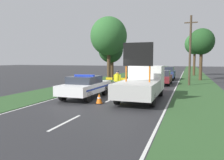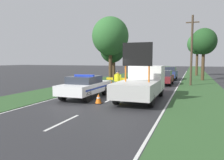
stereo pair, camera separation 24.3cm
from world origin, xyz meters
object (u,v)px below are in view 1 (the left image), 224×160
object	(u,v)px
police_car	(85,86)
road_barrier	(126,80)
roadside_tree_mid_right	(112,41)
roadside_tree_far_left	(195,44)
queued_car_wagon_maroon	(161,77)
traffic_cone_behind_barrier	(151,87)
work_truck	(143,83)
roadside_tree_near_right	(202,42)
police_officer	(117,80)
pedestrian_civilian	(134,79)
traffic_cone_near_police	(125,85)
queued_car_hatch_blue	(167,73)
roadside_tree_mid_left	(109,36)
roadside_tree_near_left	(111,50)
utility_pole	(190,50)
traffic_cone_centre_front	(99,99)
traffic_cone_near_truck	(110,84)

from	to	relation	value
police_car	road_barrier	xyz separation A→B (m)	(1.57, 4.19, 0.09)
roadside_tree_mid_right	roadside_tree_far_left	xyz separation A→B (m)	(10.15, 10.34, -0.02)
queued_car_wagon_maroon	traffic_cone_behind_barrier	bearing A→B (deg)	85.94
work_truck	roadside_tree_near_right	distance (m)	15.95
police_officer	pedestrian_civilian	xyz separation A→B (m)	(1.12, 0.64, 0.02)
traffic_cone_near_police	queued_car_hatch_blue	size ratio (longest dim) A/B	0.12
roadside_tree_mid_left	roadside_tree_far_left	distance (m)	15.57
roadside_tree_near_left	roadside_tree_near_right	distance (m)	11.10
utility_pole	pedestrian_civilian	bearing A→B (deg)	-125.25
police_car	police_officer	distance (m)	3.39
queued_car_wagon_maroon	traffic_cone_centre_front	bearing A→B (deg)	79.26
traffic_cone_behind_barrier	roadside_tree_near_right	size ratio (longest dim) A/B	0.08
work_truck	roadside_tree_mid_left	xyz separation A→B (m)	(-6.53, 11.55, 4.28)
police_car	road_barrier	bearing A→B (deg)	74.77
traffic_cone_near_police	roadside_tree_mid_right	size ratio (longest dim) A/B	0.07
work_truck	roadside_tree_mid_left	world-z (taller)	roadside_tree_mid_left
traffic_cone_near_truck	queued_car_hatch_blue	size ratio (longest dim) A/B	0.15
road_barrier	roadside_tree_near_left	distance (m)	11.26
queued_car_hatch_blue	roadside_tree_near_right	xyz separation A→B (m)	(3.93, 0.36, 3.79)
queued_car_hatch_blue	work_truck	bearing A→B (deg)	89.42
police_officer	roadside_tree_mid_right	distance (m)	12.23
police_car	traffic_cone_centre_front	bearing A→B (deg)	-37.73
traffic_cone_centre_front	traffic_cone_near_truck	world-z (taller)	traffic_cone_near_truck
work_truck	traffic_cone_near_police	bearing A→B (deg)	-64.39
utility_pole	roadside_tree_near_left	bearing A→B (deg)	155.76
road_barrier	utility_pole	xyz separation A→B (m)	(4.79, 5.43, 2.58)
traffic_cone_near_truck	traffic_cone_behind_barrier	bearing A→B (deg)	-3.95
traffic_cone_centre_front	roadside_tree_far_left	bearing A→B (deg)	77.96
pedestrian_civilian	utility_pole	distance (m)	7.51
police_car	roadside_tree_far_left	size ratio (longest dim) A/B	0.68
roadside_tree_mid_left	road_barrier	bearing A→B (deg)	-61.16
traffic_cone_near_police	traffic_cone_behind_barrier	world-z (taller)	traffic_cone_behind_barrier
work_truck	queued_car_wagon_maroon	size ratio (longest dim) A/B	1.39
pedestrian_civilian	traffic_cone_near_police	distance (m)	2.27
police_officer	queued_car_hatch_blue	xyz separation A→B (m)	(2.58, 12.30, -0.13)
roadside_tree_mid_right	utility_pole	size ratio (longest dim) A/B	1.03
roadside_tree_mid_right	roadside_tree_far_left	size ratio (longest dim) A/B	1.03
traffic_cone_near_police	traffic_cone_centre_front	world-z (taller)	traffic_cone_centre_front
police_officer	queued_car_wagon_maroon	xyz separation A→B (m)	(2.55, 6.41, -0.23)
pedestrian_civilian	roadside_tree_far_left	size ratio (longest dim) A/B	0.25
traffic_cone_near_truck	roadside_tree_far_left	xyz separation A→B (m)	(7.33, 18.86, 4.60)
pedestrian_civilian	traffic_cone_near_truck	size ratio (longest dim) A/B	2.57
traffic_cone_near_truck	roadside_tree_mid_right	size ratio (longest dim) A/B	0.10
roadside_tree_mid_right	utility_pole	bearing A→B (deg)	-24.75
traffic_cone_centre_front	roadside_tree_mid_right	distance (m)	16.79
traffic_cone_near_truck	queued_car_hatch_blue	bearing A→B (deg)	68.50
traffic_cone_near_truck	roadside_tree_mid_left	xyz separation A→B (m)	(-2.72, 6.97, 4.99)
roadside_tree_near_left	roadside_tree_mid_right	distance (m)	1.22
pedestrian_civilian	police_car	bearing A→B (deg)	-135.78
roadside_tree_far_left	utility_pole	bearing A→B (deg)	-92.84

